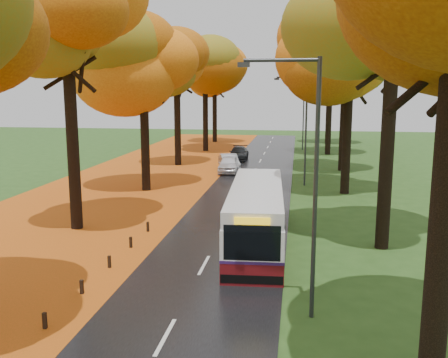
% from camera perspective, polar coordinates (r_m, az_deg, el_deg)
% --- Properties ---
extents(road, '(6.50, 90.00, 0.04)m').
position_cam_1_polar(road, '(32.91, 1.91, -2.13)').
color(road, black).
rests_on(road, ground).
extents(centre_line, '(0.12, 90.00, 0.01)m').
position_cam_1_polar(centre_line, '(32.90, 1.92, -2.09)').
color(centre_line, silver).
rests_on(centre_line, road).
extents(leaf_verge, '(12.00, 90.00, 0.02)m').
position_cam_1_polar(leaf_verge, '(35.06, -12.86, -1.63)').
color(leaf_verge, '#8F480D').
rests_on(leaf_verge, ground).
extents(leaf_drift, '(0.90, 90.00, 0.01)m').
position_cam_1_polar(leaf_drift, '(33.38, -3.30, -1.92)').
color(leaf_drift, '#D95716').
rests_on(leaf_drift, road).
extents(trees_left, '(9.20, 74.00, 13.88)m').
position_cam_1_polar(trees_left, '(35.76, -9.46, 14.07)').
color(trees_left, black).
rests_on(trees_left, ground).
extents(trees_right, '(9.30, 74.20, 13.96)m').
position_cam_1_polar(trees_right, '(34.14, 14.88, 14.32)').
color(trees_right, black).
rests_on(trees_right, ground).
extents(bollard_row, '(0.11, 23.51, 0.52)m').
position_cam_1_polar(bollard_row, '(15.35, -22.18, -16.91)').
color(bollard_row, black).
rests_on(bollard_row, ground).
extents(streetlamp_near, '(2.45, 0.18, 8.00)m').
position_cam_1_polar(streetlamp_near, '(15.12, 9.53, 1.13)').
color(streetlamp_near, '#333538').
rests_on(streetlamp_near, ground).
extents(streetlamp_mid, '(2.45, 0.18, 8.00)m').
position_cam_1_polar(streetlamp_mid, '(37.01, 8.98, 6.48)').
color(streetlamp_mid, '#333538').
rests_on(streetlamp_mid, ground).
extents(streetlamp_far, '(2.45, 0.18, 8.00)m').
position_cam_1_polar(streetlamp_far, '(58.98, 8.83, 7.85)').
color(streetlamp_far, '#333538').
rests_on(streetlamp_far, ground).
extents(bus, '(2.89, 10.36, 2.70)m').
position_cam_1_polar(bus, '(22.85, 3.71, -4.01)').
color(bus, '#5C0E12').
rests_on(bus, road).
extents(car_white, '(1.88, 4.21, 1.41)m').
position_cam_1_polar(car_white, '(42.59, 0.54, 1.71)').
color(car_white, white).
rests_on(car_white, road).
extents(car_silver, '(2.54, 4.32, 1.34)m').
position_cam_1_polar(car_silver, '(44.13, 0.57, 1.97)').
color(car_silver, '#979B9F').
rests_on(car_silver, road).
extents(car_dark, '(1.91, 4.48, 1.29)m').
position_cam_1_polar(car_dark, '(50.29, 1.69, 2.96)').
color(car_dark, black).
rests_on(car_dark, road).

